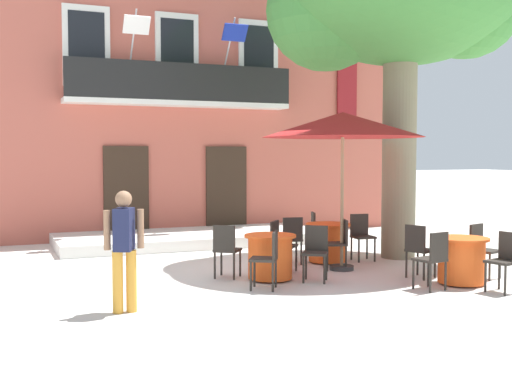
% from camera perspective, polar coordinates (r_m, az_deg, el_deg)
% --- Properties ---
extents(ground_plane, '(120.00, 120.00, 0.00)m').
position_cam_1_polar(ground_plane, '(11.65, -0.22, -6.97)').
color(ground_plane, silver).
extents(building_facade, '(13.00, 5.09, 7.50)m').
position_cam_1_polar(building_facade, '(18.19, -8.79, 8.56)').
color(building_facade, '#BC5B4C').
rests_on(building_facade, ground).
extents(entrance_step_platform, '(6.23, 2.50, 0.25)m').
position_cam_1_polar(entrance_step_platform, '(15.12, -5.73, -4.12)').
color(entrance_step_platform, silver).
rests_on(entrance_step_platform, ground).
extents(cafe_table_near_tree, '(0.86, 0.86, 0.76)m').
position_cam_1_polar(cafe_table_near_tree, '(10.82, 17.89, -5.82)').
color(cafe_table_near_tree, '#EA561E').
rests_on(cafe_table_near_tree, ground).
extents(cafe_chair_near_tree_0, '(0.47, 0.47, 0.91)m').
position_cam_1_polar(cafe_chair_near_tree_0, '(10.18, 15.59, -5.57)').
color(cafe_chair_near_tree_0, '#2D2823').
rests_on(cafe_chair_near_tree_0, ground).
extents(cafe_chair_near_tree_1, '(0.47, 0.47, 0.91)m').
position_cam_1_polar(cafe_chair_near_tree_1, '(10.43, 21.43, -5.48)').
color(cafe_chair_near_tree_1, '#2D2823').
rests_on(cafe_chair_near_tree_1, ground).
extents(cafe_chair_near_tree_2, '(0.50, 0.50, 0.91)m').
position_cam_1_polar(cafe_chair_near_tree_2, '(11.48, 19.53, -4.64)').
color(cafe_chair_near_tree_2, '#2D2823').
rests_on(cafe_chair_near_tree_2, ground).
extents(cafe_chair_near_tree_3, '(0.51, 0.51, 0.91)m').
position_cam_1_polar(cafe_chair_near_tree_3, '(11.12, 14.33, -4.81)').
color(cafe_chair_near_tree_3, '#2D2823').
rests_on(cafe_chair_near_tree_3, ground).
extents(cafe_table_middle, '(0.86, 0.86, 0.76)m').
position_cam_1_polar(cafe_table_middle, '(12.44, 6.43, -4.50)').
color(cafe_table_middle, '#EA561E').
rests_on(cafe_table_middle, ground).
extents(cafe_chair_middle_0, '(0.47, 0.47, 0.91)m').
position_cam_1_polar(cafe_chair_middle_0, '(12.14, 3.18, -4.03)').
color(cafe_chair_middle_0, '#2D2823').
rests_on(cafe_chair_middle_0, ground).
extents(cafe_chair_middle_1, '(0.51, 0.51, 0.91)m').
position_cam_1_polar(cafe_chair_middle_1, '(11.71, 7.45, -4.33)').
color(cafe_chair_middle_1, '#2D2823').
rests_on(cafe_chair_middle_1, ground).
extents(cafe_chair_middle_2, '(0.44, 0.44, 0.91)m').
position_cam_1_polar(cafe_chair_middle_2, '(12.80, 9.41, -3.69)').
color(cafe_chair_middle_2, '#2D2823').
rests_on(cafe_chair_middle_2, ground).
extents(cafe_chair_middle_3, '(0.51, 0.51, 0.91)m').
position_cam_1_polar(cafe_chair_middle_3, '(13.15, 5.58, -3.47)').
color(cafe_chair_middle_3, '#2D2823').
rests_on(cafe_chair_middle_3, ground).
extents(cafe_table_front, '(0.86, 0.86, 0.76)m').
position_cam_1_polar(cafe_table_front, '(10.67, 1.28, -5.79)').
color(cafe_table_front, '#EA561E').
rests_on(cafe_table_front, ground).
extents(cafe_chair_front_0, '(0.55, 0.55, 0.91)m').
position_cam_1_polar(cafe_chair_front_0, '(9.90, 1.11, -5.70)').
color(cafe_chair_front_0, '#2D2823').
rests_on(cafe_chair_front_0, ground).
extents(cafe_chair_front_1, '(0.56, 0.56, 0.91)m').
position_cam_1_polar(cafe_chair_front_1, '(10.61, 5.35, -5.10)').
color(cafe_chair_front_1, '#2D2823').
rests_on(cafe_chair_front_1, ground).
extents(cafe_chair_front_2, '(0.57, 0.57, 0.91)m').
position_cam_1_polar(cafe_chair_front_2, '(11.37, 2.18, -4.52)').
color(cafe_chair_front_2, '#2D2823').
rests_on(cafe_chair_front_2, ground).
extents(cafe_chair_front_3, '(0.56, 0.56, 0.91)m').
position_cam_1_polar(cafe_chair_front_3, '(10.79, -2.69, -4.96)').
color(cafe_chair_front_3, '#2D2823').
rests_on(cafe_chair_front_3, ground).
extents(cafe_umbrella, '(2.90, 2.90, 2.85)m').
position_cam_1_polar(cafe_umbrella, '(11.57, 7.76, 5.92)').
color(cafe_umbrella, '#997A56').
rests_on(cafe_umbrella, ground).
extents(pedestrian_near_entrance, '(0.53, 0.40, 1.62)m').
position_cam_1_polar(pedestrian_near_entrance, '(8.59, -11.71, -4.58)').
color(pedestrian_near_entrance, gold).
rests_on(pedestrian_near_entrance, ground).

